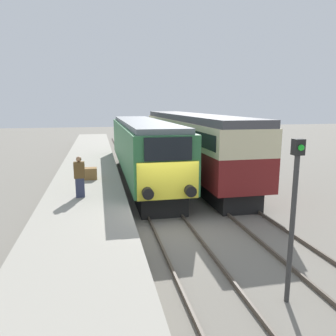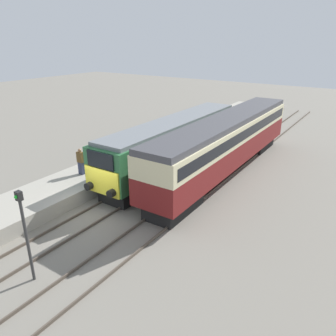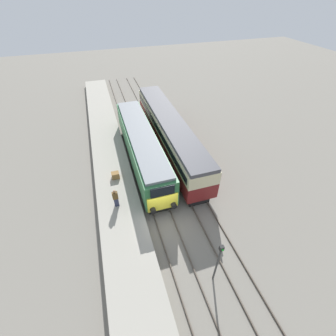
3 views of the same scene
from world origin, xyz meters
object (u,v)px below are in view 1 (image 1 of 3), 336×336
Objects in this scene: person_on_platform at (80,177)px; signal_post at (294,209)px; locomotive at (142,147)px; luggage_crate at (90,173)px; passenger_carriage at (190,138)px.

person_on_platform is 9.08m from signal_post.
locomotive is 4.11m from luggage_crate.
luggage_crate is at bearing -141.29° from locomotive.
locomotive is at bearing 97.26° from signal_post.
luggage_crate is at bearing 84.27° from person_on_platform.
signal_post is at bearing -55.27° from person_on_platform.
person_on_platform is at bearing -133.17° from passenger_carriage.
luggage_crate is (0.34, 3.41, -0.57)m from person_on_platform.
signal_post is at bearing -96.57° from passenger_carriage.
passenger_carriage is 10.05m from person_on_platform.
passenger_carriage reaches higher than locomotive.
locomotive reaches higher than person_on_platform.
passenger_carriage reaches higher than person_on_platform.
passenger_carriage is 14.85m from signal_post.
locomotive is 3.70m from passenger_carriage.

